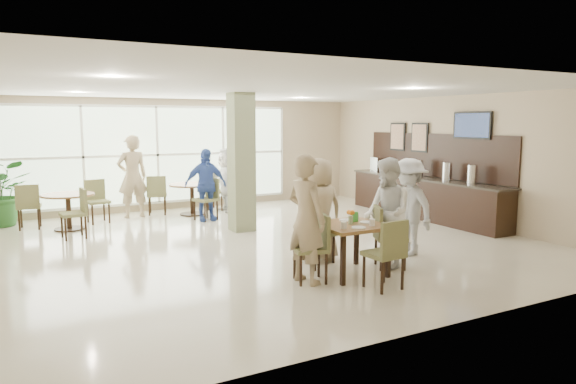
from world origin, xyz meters
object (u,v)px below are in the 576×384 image
teen_left (306,219)px  teen_standing (409,207)px  teen_far (319,210)px  buffet_counter (424,194)px  main_table (350,230)px  round_table_left (68,203)px  round_table_right (192,191)px  teen_right (387,213)px  adult_a (206,185)px  potted_plant (2,193)px  adult_b (227,180)px  adult_standing (132,177)px

teen_left → teen_standing: size_ratio=1.10×
teen_far → buffet_counter: bearing=-147.9°
main_table → round_table_left: size_ratio=0.88×
teen_standing → round_table_left: bearing=-135.5°
round_table_right → buffet_counter: size_ratio=0.23×
buffet_counter → teen_right: 4.43m
teen_right → adult_a: bearing=-148.9°
potted_plant → adult_b: (4.93, -0.52, 0.08)m
potted_plant → teen_left: (3.79, -6.46, 0.18)m
teen_standing → adult_standing: (-3.39, 5.64, 0.15)m
round_table_left → round_table_right: 2.83m
teen_standing → adult_b: 5.53m
teen_standing → adult_a: (-2.02, 4.46, 0.00)m
buffet_counter → teen_right: bearing=-140.0°
round_table_left → teen_left: 5.98m
buffet_counter → teen_left: buffet_counter is taller
teen_left → adult_b: (1.13, 5.94, -0.10)m
main_table → round_table_left: (-3.35, 5.34, -0.09)m
main_table → teen_right: size_ratio=0.55×
main_table → teen_standing: teen_standing is taller
teen_right → potted_plant: bearing=-123.3°
round_table_right → potted_plant: (-4.01, 0.60, 0.15)m
teen_far → adult_standing: adult_standing is taller
teen_right → adult_a: size_ratio=1.03×
adult_standing → adult_a: bearing=133.6°
potted_plant → adult_standing: adult_standing is taller
teen_standing → adult_a: size_ratio=0.99×
teen_far → round_table_left: bearing=-47.6°
teen_far → teen_standing: (1.52, -0.38, -0.02)m
teen_right → adult_standing: bearing=-139.8°
round_table_left → adult_b: size_ratio=0.66×
adult_standing → adult_b: bearing=168.6°
round_table_left → teen_standing: bearing=-45.0°
main_table → adult_standing: (-1.88, 6.13, 0.31)m
teen_standing → adult_b: (-1.14, 5.41, -0.02)m
potted_plant → teen_standing: 8.49m
potted_plant → teen_standing: teen_standing is taller
round_table_right → teen_standing: teen_standing is taller
teen_far → teen_standing: 1.57m
round_table_right → teen_far: teen_far is taller
adult_standing → potted_plant: bearing=-11.9°
round_table_left → adult_a: (2.84, -0.40, 0.25)m
main_table → round_table_left: same height
teen_far → adult_b: size_ratio=1.04×
teen_left → teen_right: bearing=-100.7°
potted_plant → adult_standing: size_ratio=0.75×
teen_standing → adult_standing: size_ratio=0.84×
teen_right → teen_far: bearing=-120.7°
round_table_left → adult_b: adult_b is taller
teen_left → teen_standing: bearing=-91.5°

